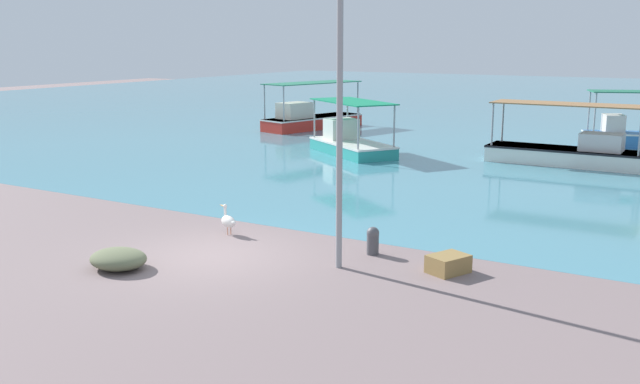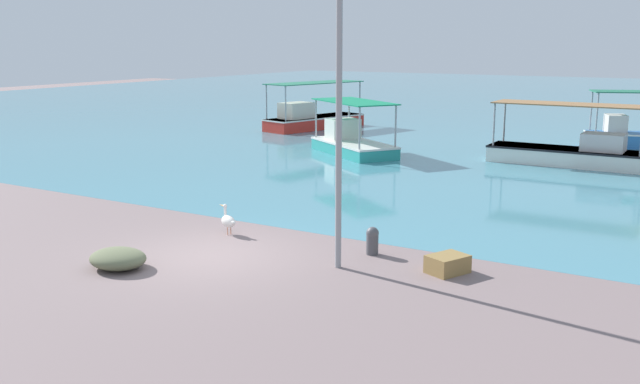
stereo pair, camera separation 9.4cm
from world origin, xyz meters
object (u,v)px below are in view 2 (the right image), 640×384
at_px(fishing_boat_center, 352,141).
at_px(net_pile, 118,259).
at_px(pelican, 228,221).
at_px(fishing_boat_near_left, 571,151).
at_px(mooring_bollard, 372,240).
at_px(lamp_post, 339,106).
at_px(cargo_crate, 448,264).
at_px(fishing_boat_near_right, 635,135).
at_px(fishing_boat_outer, 312,118).

relative_size(fishing_boat_center, net_pile, 3.79).
bearing_deg(pelican, fishing_boat_near_left, 70.95).
xyz_separation_m(pelican, mooring_bollard, (4.10, 0.36, -0.02)).
height_order(pelican, mooring_bollard, pelican).
bearing_deg(pelican, lamp_post, -13.67).
bearing_deg(fishing_boat_center, fishing_boat_near_left, 11.60).
xyz_separation_m(fishing_boat_center, cargo_crate, (9.97, -13.90, -0.36)).
xyz_separation_m(fishing_boat_near_left, mooring_bollard, (-1.35, -15.41, -0.23)).
distance_m(pelican, net_pile, 3.59).
distance_m(fishing_boat_near_right, mooring_bollard, 22.52).
relative_size(fishing_boat_center, lamp_post, 0.78).
relative_size(fishing_boat_center, mooring_bollard, 7.59).
bearing_deg(net_pile, fishing_boat_outer, 112.11).
xyz_separation_m(fishing_boat_near_left, pelican, (-5.45, -15.77, -0.21)).
bearing_deg(fishing_boat_center, fishing_boat_near_right, 39.44).
height_order(fishing_boat_near_right, cargo_crate, fishing_boat_near_right).
bearing_deg(fishing_boat_outer, cargo_crate, -51.83).
bearing_deg(net_pile, mooring_bollard, 41.46).
distance_m(fishing_boat_center, lamp_post, 16.98).
relative_size(fishing_boat_near_right, cargo_crate, 5.79).
relative_size(fishing_boat_outer, pelican, 8.48).
xyz_separation_m(fishing_boat_near_left, net_pile, (-5.79, -19.33, -0.36)).
height_order(fishing_boat_outer, net_pile, fishing_boat_outer).
bearing_deg(fishing_boat_near_right, pelican, -106.98).
distance_m(fishing_boat_outer, mooring_bollard, 25.06).
relative_size(fishing_boat_near_right, fishing_boat_outer, 0.74).
relative_size(fishing_boat_near_right, net_pile, 3.67).
height_order(fishing_boat_outer, lamp_post, lamp_post).
distance_m(fishing_boat_outer, net_pile, 26.39).
relative_size(fishing_boat_near_left, net_pile, 4.63).
relative_size(lamp_post, cargo_crate, 7.63).
xyz_separation_m(fishing_boat_near_right, lamp_post, (-3.04, -23.64, 3.05)).
bearing_deg(fishing_boat_outer, net_pile, -67.89).
bearing_deg(pelican, fishing_boat_outer, 116.21).
height_order(fishing_boat_near_left, fishing_boat_center, fishing_boat_near_left).
distance_m(fishing_boat_near_right, net_pile, 27.26).
relative_size(fishing_boat_outer, fishing_boat_center, 1.32).
xyz_separation_m(fishing_boat_near_right, pelican, (-6.93, -22.70, -0.23)).
distance_m(fishing_boat_near_right, fishing_boat_outer, 17.30).
distance_m(fishing_boat_center, pelican, 14.38).
relative_size(fishing_boat_outer, cargo_crate, 7.88).
bearing_deg(lamp_post, fishing_boat_center, 117.46).
distance_m(fishing_boat_center, net_pile, 17.78).
bearing_deg(lamp_post, pelican, 166.33).
height_order(lamp_post, net_pile, lamp_post).
distance_m(lamp_post, mooring_bollard, 3.55).
bearing_deg(lamp_post, cargo_crate, 21.84).
relative_size(fishing_boat_center, pelican, 6.45).
bearing_deg(fishing_boat_near_left, lamp_post, -95.32).
bearing_deg(cargo_crate, net_pile, -151.50).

